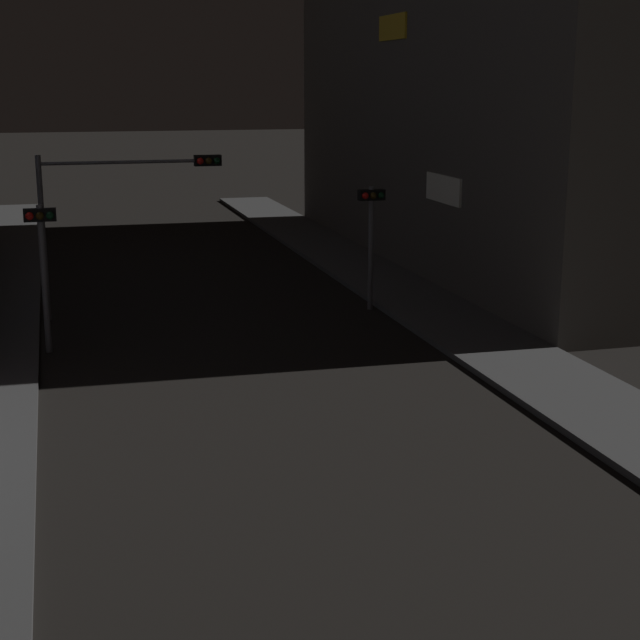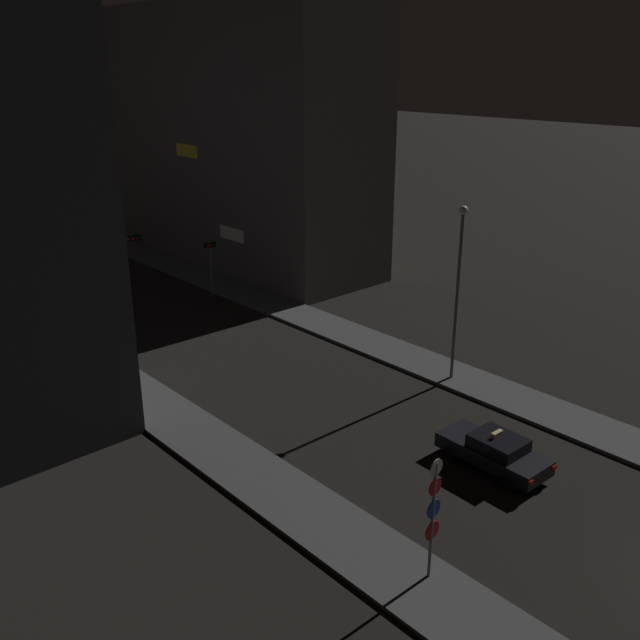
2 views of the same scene
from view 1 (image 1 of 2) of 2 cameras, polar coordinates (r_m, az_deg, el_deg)
sidewalk_right at (r=27.49m, az=8.53°, el=-0.57°), size 2.86×65.23×0.15m
building_facade_right at (r=38.61m, az=10.45°, el=17.59°), size 8.37×26.18×19.06m
traffic_light_overhead at (r=29.19m, az=-11.78°, el=7.10°), size 5.33×0.41×4.81m
traffic_light_left_kerb at (r=25.60m, az=-15.99°, el=4.07°), size 0.80×0.42×3.83m
traffic_light_right_kerb at (r=29.52m, az=3.03°, el=5.75°), size 0.80×0.41×3.78m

